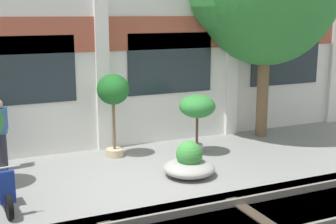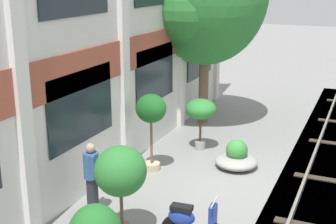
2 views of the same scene
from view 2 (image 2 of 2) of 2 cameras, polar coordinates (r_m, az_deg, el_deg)
ground_plane at (r=12.33m, az=6.12°, el=-8.52°), size 80.00×80.00×0.00m
apartment_facade at (r=12.48m, az=-6.64°, el=9.55°), size 16.31×0.64×7.43m
rail_tracks at (r=11.96m, az=19.12°, el=-10.96°), size 23.95×2.80×0.43m
potted_plant_terracotta_small at (r=12.45m, az=-2.07°, el=-0.14°), size 0.82×0.82×2.15m
potted_plant_low_pan at (r=9.44m, az=-5.82°, el=-7.31°), size 1.06×1.06×1.94m
potted_plant_tall_urn at (r=14.13m, az=4.01°, el=0.16°), size 0.94×0.94×1.59m
potted_plant_wide_bowl at (r=13.19m, az=8.34°, el=-5.56°), size 1.19×1.19×0.81m
scooter_second_parked at (r=9.60m, az=2.84°, el=-13.26°), size 0.50×1.38×0.98m
resident_by_doorway at (r=10.54m, az=-9.28°, el=-7.76°), size 0.41×0.39×1.69m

